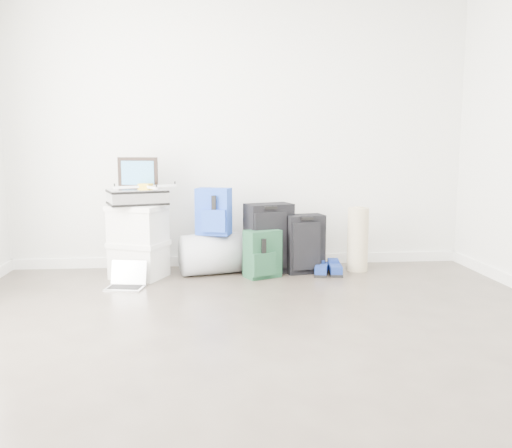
{
  "coord_description": "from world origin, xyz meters",
  "views": [
    {
      "loc": [
        -0.36,
        -2.87,
        1.2
      ],
      "look_at": [
        0.1,
        1.9,
        0.5
      ],
      "focal_mm": 38.0,
      "sensor_mm": 36.0,
      "label": 1
    }
  ],
  "objects": [
    {
      "name": "duffel_bag",
      "position": [
        -0.28,
        2.13,
        0.19
      ],
      "size": [
        0.69,
        0.51,
        0.38
      ],
      "primitive_type": "cylinder",
      "rotation": [
        0.0,
        1.57,
        0.23
      ],
      "color": "gray",
      "rests_on": "ground"
    },
    {
      "name": "carry_on",
      "position": [
        0.58,
        2.09,
        0.28
      ],
      "size": [
        0.38,
        0.29,
        0.55
      ],
      "rotation": [
        0.0,
        0.0,
        0.19
      ],
      "color": "black",
      "rests_on": "ground"
    },
    {
      "name": "large_suitcase",
      "position": [
        0.24,
        2.12,
        0.33
      ],
      "size": [
        0.48,
        0.39,
        0.66
      ],
      "rotation": [
        0.0,
        0.0,
        0.32
      ],
      "color": "black",
      "rests_on": "ground"
    },
    {
      "name": "shoes",
      "position": [
        0.79,
        2.0,
        0.05
      ],
      "size": [
        0.3,
        0.31,
        0.1
      ],
      "rotation": [
        0.0,
        0.0,
        -0.22
      ],
      "color": "black",
      "rests_on": "ground"
    },
    {
      "name": "ground",
      "position": [
        0.0,
        0.0,
        0.0
      ],
      "size": [
        5.0,
        5.0,
        0.0
      ],
      "primitive_type": "plane",
      "color": "#3B332B",
      "rests_on": "ground"
    },
    {
      "name": "laptop",
      "position": [
        -1.03,
        1.7,
        0.05
      ],
      "size": [
        0.35,
        0.28,
        0.22
      ],
      "rotation": [
        0.0,
        0.0,
        -0.19
      ],
      "color": "silver",
      "rests_on": "ground"
    },
    {
      "name": "green_backpack",
      "position": [
        0.16,
        1.95,
        0.21
      ],
      "size": [
        0.36,
        0.33,
        0.44
      ],
      "rotation": [
        0.0,
        0.0,
        0.43
      ],
      "color": "#133623",
      "rests_on": "ground"
    },
    {
      "name": "boxes_stack",
      "position": [
        -0.96,
        2.06,
        0.34
      ],
      "size": [
        0.58,
        0.54,
        0.67
      ],
      "rotation": [
        0.0,
        0.0,
        -0.43
      ],
      "color": "silver",
      "rests_on": "ground"
    },
    {
      "name": "blue_backpack",
      "position": [
        -0.28,
        2.1,
        0.59
      ],
      "size": [
        0.35,
        0.3,
        0.43
      ],
      "rotation": [
        0.0,
        0.0,
        -0.31
      ],
      "color": "#192BA7",
      "rests_on": "duffel_bag"
    },
    {
      "name": "briefcase",
      "position": [
        -0.96,
        2.06,
        0.74
      ],
      "size": [
        0.58,
        0.5,
        0.14
      ],
      "primitive_type": "cube",
      "rotation": [
        0.0,
        0.0,
        0.31
      ],
      "color": "#B2B2B7",
      "rests_on": "boxes_stack"
    },
    {
      "name": "painting",
      "position": [
        -0.96,
        2.15,
        0.95
      ],
      "size": [
        0.37,
        0.12,
        0.28
      ],
      "rotation": [
        0.0,
        0.0,
        -0.27
      ],
      "color": "black",
      "rests_on": "briefcase"
    },
    {
      "name": "drone",
      "position": [
        -0.88,
        2.04,
        0.84
      ],
      "size": [
        0.54,
        0.54,
        0.05
      ],
      "rotation": [
        0.0,
        0.0,
        -0.35
      ],
      "color": "gold",
      "rests_on": "briefcase"
    },
    {
      "name": "room_envelope",
      "position": [
        0.0,
        0.02,
        1.72
      ],
      "size": [
        4.52,
        5.02,
        2.71
      ],
      "color": "silver",
      "rests_on": "ground"
    },
    {
      "name": "rolled_rug",
      "position": [
        1.1,
        2.14,
        0.31
      ],
      "size": [
        0.2,
        0.2,
        0.61
      ],
      "primitive_type": "cylinder",
      "color": "tan",
      "rests_on": "ground"
    }
  ]
}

